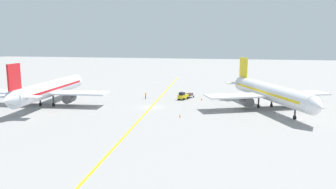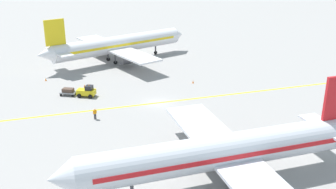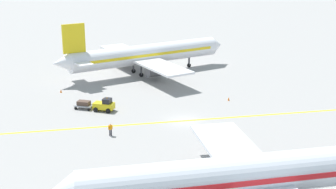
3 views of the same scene
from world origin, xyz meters
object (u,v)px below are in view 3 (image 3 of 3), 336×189
object	(u,v)px
traffic_cone_near_nose	(103,99)
traffic_cone_mid_apron	(61,91)
airplane_at_gate	(144,55)
traffic_cone_far_edge	(229,99)
airplane_adjacent_stand	(253,175)
baggage_tug_white	(104,105)
baggage_cart_trailing	(84,104)
ground_crew_worker	(110,129)

from	to	relation	value
traffic_cone_near_nose	traffic_cone_mid_apron	size ratio (longest dim) A/B	1.00
airplane_at_gate	traffic_cone_far_edge	xyz separation A→B (m)	(17.57, 12.13, -3.43)
traffic_cone_near_nose	traffic_cone_mid_apron	world-z (taller)	same
airplane_at_gate	traffic_cone_near_nose	distance (m)	17.70
airplane_adjacent_stand	traffic_cone_mid_apron	distance (m)	44.59
airplane_adjacent_stand	traffic_cone_mid_apron	bearing A→B (deg)	-151.57
baggage_tug_white	traffic_cone_mid_apron	distance (m)	12.43
airplane_at_gate	airplane_adjacent_stand	distance (m)	50.03
baggage_cart_trailing	traffic_cone_far_edge	distance (m)	22.35
traffic_cone_near_nose	traffic_cone_far_edge	bearing A→B (deg)	84.55
baggage_tug_white	ground_crew_worker	world-z (taller)	baggage_tug_white
baggage_tug_white	ground_crew_worker	distance (m)	9.68
traffic_cone_far_edge	airplane_adjacent_stand	bearing A→B (deg)	-9.65
baggage_tug_white	traffic_cone_near_nose	distance (m)	4.81
airplane_adjacent_stand	baggage_tug_white	xyz separation A→B (m)	(-29.11, -13.77, -2.81)
baggage_cart_trailing	traffic_cone_mid_apron	world-z (taller)	baggage_cart_trailing
traffic_cone_near_nose	airplane_adjacent_stand	bearing A→B (deg)	22.59
ground_crew_worker	traffic_cone_far_edge	bearing A→B (deg)	124.47
traffic_cone_mid_apron	traffic_cone_far_edge	world-z (taller)	same
baggage_cart_trailing	traffic_cone_near_nose	xyz separation A→B (m)	(-3.54, 2.74, -0.49)
airplane_adjacent_stand	baggage_cart_trailing	bearing A→B (deg)	-150.96
traffic_cone_near_nose	traffic_cone_far_edge	world-z (taller)	same
airplane_at_gate	ground_crew_worker	xyz separation A→B (m)	(30.09, -6.11, -2.80)
baggage_cart_trailing	airplane_adjacent_stand	bearing A→B (deg)	29.04
traffic_cone_far_edge	ground_crew_worker	bearing A→B (deg)	-55.53
baggage_cart_trailing	traffic_cone_mid_apron	xyz separation A→B (m)	(-8.76, -4.32, -0.49)
traffic_cone_mid_apron	traffic_cone_far_edge	bearing A→B (deg)	75.09
airplane_at_gate	traffic_cone_mid_apron	distance (m)	18.20
airplane_adjacent_stand	traffic_cone_near_nose	size ratio (longest dim) A/B	64.63
ground_crew_worker	traffic_cone_near_nose	distance (m)	14.46
baggage_tug_white	ground_crew_worker	xyz separation A→B (m)	(9.63, 0.98, 0.01)
airplane_at_gate	ground_crew_worker	size ratio (longest dim) A/B	19.96
airplane_adjacent_stand	ground_crew_worker	bearing A→B (deg)	-146.70
baggage_tug_white	traffic_cone_far_edge	world-z (taller)	baggage_tug_white
airplane_adjacent_stand	ground_crew_worker	size ratio (longest dim) A/B	21.16
airplane_at_gate	traffic_cone_far_edge	bearing A→B (deg)	34.63
baggage_cart_trailing	ground_crew_worker	size ratio (longest dim) A/B	1.75
airplane_at_gate	traffic_cone_mid_apron	size ratio (longest dim) A/B	60.96
airplane_at_gate	traffic_cone_far_edge	world-z (taller)	airplane_at_gate
baggage_cart_trailing	airplane_at_gate	bearing A→B (deg)	152.20
baggage_tug_white	baggage_cart_trailing	size ratio (longest dim) A/B	1.14
traffic_cone_mid_apron	airplane_adjacent_stand	bearing A→B (deg)	28.43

